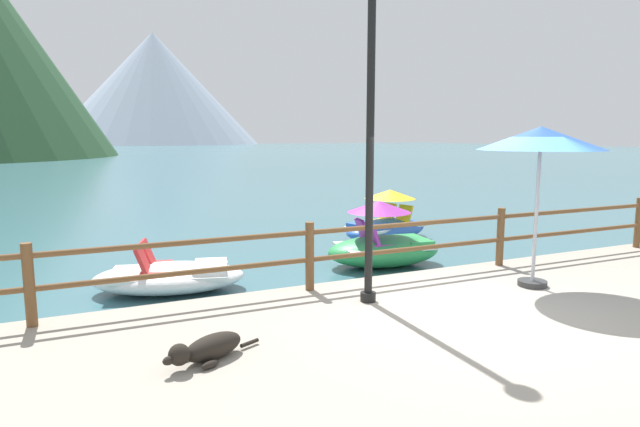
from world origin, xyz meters
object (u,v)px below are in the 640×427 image
object	(u,v)px
beach_umbrella	(541,141)
pedal_boat_2	(384,244)
dog_resting	(207,348)
lamp_post	(371,97)
pedal_boat_1	(386,223)
pedal_boat_0	(170,276)

from	to	relation	value
beach_umbrella	pedal_boat_2	bearing A→B (deg)	97.88
beach_umbrella	dog_resting	distance (m)	5.18
lamp_post	beach_umbrella	distance (m)	2.55
dog_resting	pedal_boat_1	bearing A→B (deg)	46.77
lamp_post	pedal_boat_1	size ratio (longest dim) A/B	1.61
lamp_post	pedal_boat_1	world-z (taller)	lamp_post
lamp_post	beach_umbrella	bearing A→B (deg)	-8.29
beach_umbrella	pedal_boat_2	size ratio (longest dim) A/B	0.94
pedal_boat_0	pedal_boat_1	bearing A→B (deg)	22.34
pedal_boat_1	dog_resting	bearing A→B (deg)	-133.23
pedal_boat_0	pedal_boat_1	distance (m)	5.94
lamp_post	dog_resting	xyz separation A→B (m)	(-2.30, -0.97, -2.46)
pedal_boat_1	pedal_boat_2	bearing A→B (deg)	-122.89
pedal_boat_0	lamp_post	bearing A→B (deg)	-55.16
beach_umbrella	dog_resting	bearing A→B (deg)	-172.72
pedal_boat_0	beach_umbrella	bearing A→B (deg)	-36.04
lamp_post	beach_umbrella	xyz separation A→B (m)	(2.47, -0.36, -0.53)
beach_umbrella	pedal_boat_2	world-z (taller)	beach_umbrella
lamp_post	pedal_boat_0	xyz separation A→B (m)	(-2.03, 2.91, -2.74)
beach_umbrella	pedal_boat_0	distance (m)	5.98
lamp_post	pedal_boat_2	bearing A→B (deg)	55.42
dog_resting	pedal_boat_2	world-z (taller)	pedal_boat_2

